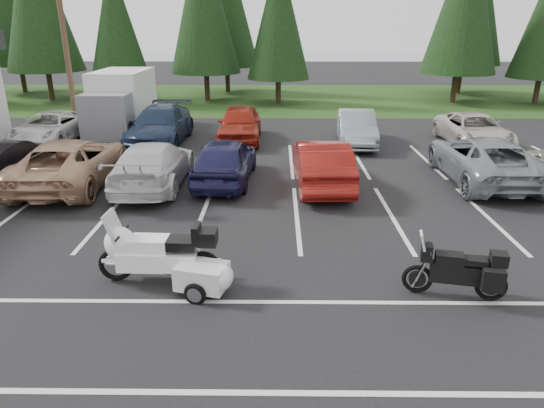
{
  "coord_description": "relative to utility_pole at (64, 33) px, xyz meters",
  "views": [
    {
      "loc": [
        -0.07,
        -11.74,
        5.15
      ],
      "look_at": [
        -0.19,
        -0.5,
        0.94
      ],
      "focal_mm": 32.0,
      "sensor_mm": 36.0,
      "label": 1
    }
  ],
  "objects": [
    {
      "name": "car_near_3",
      "position": [
        5.81,
        -8.25,
        -3.95
      ],
      "size": [
        2.1,
        5.13,
        1.49
      ],
      "primitive_type": "imported",
      "rotation": [
        0.0,
        0.0,
        3.15
      ],
      "color": "silver",
      "rests_on": "ground"
    },
    {
      "name": "box_truck",
      "position": [
        2.0,
        0.5,
        -3.25
      ],
      "size": [
        2.4,
        5.6,
        2.9
      ],
      "primitive_type": null,
      "color": "silver",
      "rests_on": "ground"
    },
    {
      "name": "grass_strip",
      "position": [
        10.0,
        12.0,
        -4.69
      ],
      "size": [
        80.0,
        16.0,
        0.01
      ],
      "primitive_type": "cube",
      "color": "#1F3B12",
      "rests_on": "ground"
    },
    {
      "name": "car_near_4",
      "position": [
        8.16,
        -7.77,
        -3.92
      ],
      "size": [
        2.09,
        4.64,
        1.55
      ],
      "primitive_type": "imported",
      "rotation": [
        0.0,
        0.0,
        3.08
      ],
      "color": "#1C1B43",
      "rests_on": "ground"
    },
    {
      "name": "car_far_0",
      "position": [
        -0.44,
        -1.89,
        -4.03
      ],
      "size": [
        2.43,
        4.93,
        1.34
      ],
      "primitive_type": "imported",
      "rotation": [
        0.0,
        0.0,
        -0.04
      ],
      "color": "silver",
      "rests_on": "ground"
    },
    {
      "name": "cargo_trailer",
      "position": [
        8.44,
        -15.18,
        -4.37
      ],
      "size": [
        1.59,
        1.14,
        0.66
      ],
      "primitive_type": null,
      "rotation": [
        0.0,
        0.0,
        -0.26
      ],
      "color": "silver",
      "rests_on": "ground"
    },
    {
      "name": "utility_pole",
      "position": [
        0.0,
        0.0,
        0.0
      ],
      "size": [
        1.6,
        0.26,
        9.0
      ],
      "color": "#473321",
      "rests_on": "ground"
    },
    {
      "name": "conifer_back_b",
      "position": [
        6.0,
        15.5,
        2.07
      ],
      "size": [
        4.97,
        4.97,
        11.58
      ],
      "color": "#332316",
      "rests_on": "ground"
    },
    {
      "name": "conifer_3",
      "position": [
        -0.5,
        9.4,
        0.57
      ],
      "size": [
        3.87,
        3.87,
        9.02
      ],
      "color": "#332316",
      "rests_on": "ground"
    },
    {
      "name": "touring_motorcycle",
      "position": [
        7.47,
        -14.7,
        -3.9
      ],
      "size": [
        2.9,
        0.98,
        1.59
      ],
      "primitive_type": null,
      "rotation": [
        0.0,
        0.0,
        -0.03
      ],
      "color": "white",
      "rests_on": "ground"
    },
    {
      "name": "lake_water",
      "position": [
        14.0,
        43.0,
        -4.7
      ],
      "size": [
        70.0,
        50.0,
        0.02
      ],
      "primitive_type": "cube",
      "color": "gray",
      "rests_on": "ground"
    },
    {
      "name": "conifer_4",
      "position": [
        5.0,
        10.9,
        1.83
      ],
      "size": [
        4.8,
        4.8,
        11.17
      ],
      "color": "#332316",
      "rests_on": "ground"
    },
    {
      "name": "car_near_6",
      "position": [
        17.01,
        -7.57,
        -3.92
      ],
      "size": [
        2.61,
        5.62,
        1.56
      ],
      "primitive_type": "imported",
      "rotation": [
        0.0,
        0.0,
        3.14
      ],
      "color": "gray",
      "rests_on": "ground"
    },
    {
      "name": "car_near_5",
      "position": [
        11.41,
        -8.22,
        -3.92
      ],
      "size": [
        1.82,
        4.8,
        1.56
      ],
      "primitive_type": "imported",
      "rotation": [
        0.0,
        0.0,
        3.18
      ],
      "color": "maroon",
      "rests_on": "ground"
    },
    {
      "name": "conifer_5",
      "position": [
        10.0,
        9.6,
        0.93
      ],
      "size": [
        4.14,
        4.14,
        9.63
      ],
      "color": "#332316",
      "rests_on": "ground"
    },
    {
      "name": "car_far_4",
      "position": [
        18.67,
        -2.38,
        -4.01
      ],
      "size": [
        2.36,
        5.01,
        1.38
      ],
      "primitive_type": "imported",
      "rotation": [
        0.0,
        0.0,
        0.01
      ],
      "color": "#BDB4AE",
      "rests_on": "ground"
    },
    {
      "name": "ground",
      "position": [
        10.0,
        -12.0,
        -4.7
      ],
      "size": [
        120.0,
        120.0,
        0.0
      ],
      "primitive_type": "plane",
      "color": "black",
      "rests_on": "ground"
    },
    {
      "name": "car_near_2",
      "position": [
        3.04,
        -8.17,
        -3.91
      ],
      "size": [
        2.77,
        5.73,
        1.57
      ],
      "primitive_type": "imported",
      "rotation": [
        0.0,
        0.0,
        3.17
      ],
      "color": "tan",
      "rests_on": "ground"
    },
    {
      "name": "car_far_3",
      "position": [
        13.48,
        -2.25,
        -3.95
      ],
      "size": [
        1.9,
        4.61,
        1.49
      ],
      "primitive_type": "imported",
      "rotation": [
        0.0,
        0.0,
        -0.07
      ],
      "color": "gray",
      "rests_on": "ground"
    },
    {
      "name": "car_far_1",
      "position": [
        4.65,
        -2.09,
        -3.89
      ],
      "size": [
        2.39,
        5.64,
        1.62
      ],
      "primitive_type": "imported",
      "rotation": [
        0.0,
        0.0,
        -0.02
      ],
      "color": "#18253D",
      "rests_on": "ground"
    },
    {
      "name": "adventure_motorcycle",
      "position": [
        13.46,
        -15.23,
        -4.02
      ],
      "size": [
        2.33,
        1.21,
        1.35
      ],
      "primitive_type": null,
      "rotation": [
        0.0,
        0.0,
        -0.21
      ],
      "color": "black",
      "rests_on": "ground"
    },
    {
      "name": "stall_markings",
      "position": [
        10.0,
        -10.0,
        -4.69
      ],
      "size": [
        32.0,
        16.0,
        0.01
      ],
      "primitive_type": "cube",
      "color": "silver",
      "rests_on": "ground"
    },
    {
      "name": "car_far_2",
      "position": [
        8.22,
        -1.62,
        -3.9
      ],
      "size": [
        1.93,
        4.71,
        1.6
      ],
      "primitive_type": "imported",
      "rotation": [
        0.0,
        0.0,
        0.01
      ],
      "color": "maroon",
      "rests_on": "ground"
    },
    {
      "name": "car_near_1",
      "position": [
        0.61,
        -7.68,
        -3.98
      ],
      "size": [
        1.88,
        4.49,
        1.44
      ],
      "primitive_type": "imported",
      "rotation": [
        0.0,
        0.0,
        3.06
      ],
      "color": "black",
      "rests_on": "ground"
    }
  ]
}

